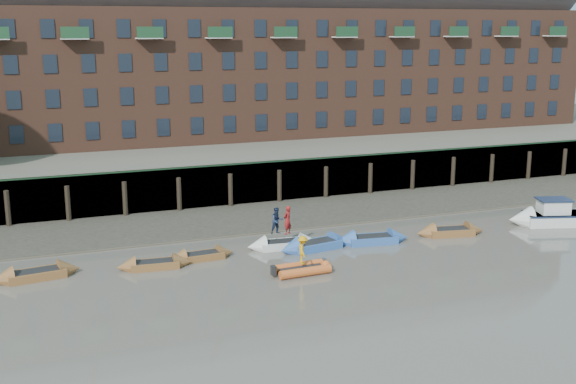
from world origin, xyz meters
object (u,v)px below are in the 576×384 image
rowboat_6 (450,232)px  person_rower_a (287,220)px  rowboat_1 (155,264)px  rowboat_2 (202,256)px  rowboat_5 (372,239)px  rowboat_0 (36,274)px  rowboat_4 (315,245)px  rowboat_3 (283,244)px  person_rib_crew (303,250)px  rib_tender (304,269)px  person_rower_b (277,221)px  motor_launch (545,216)px

rowboat_6 → person_rower_a: bearing=-176.5°
rowboat_1 → rowboat_2: (2.93, 0.61, -0.01)m
rowboat_5 → rowboat_6: bearing=5.6°
rowboat_0 → rowboat_4: bearing=-9.7°
rowboat_5 → rowboat_1: bearing=-172.3°
rowboat_2 → rowboat_3: size_ratio=0.87×
rowboat_0 → rowboat_2: 9.36m
rowboat_0 → rowboat_3: bearing=-6.2°
rowboat_2 → person_rib_crew: (4.75, -4.39, 1.14)m
rowboat_4 → rib_tender: size_ratio=1.53×
rowboat_6 → person_rower_b: 11.93m
rowboat_2 → rowboat_3: 5.39m
rowboat_4 → motor_launch: size_ratio=0.85×
rowboat_3 → rowboat_4: rowboat_4 is taller
rowboat_1 → rowboat_0: bearing=-179.9°
rowboat_6 → rowboat_5: bearing=-172.4°
motor_launch → person_rib_crew: (-19.59, -3.26, 0.74)m
rowboat_3 → person_rib_crew: bearing=-92.2°
person_rower_a → rowboat_2: bearing=-30.0°
rowboat_4 → rowboat_3: bearing=142.1°
rowboat_6 → person_rib_crew: person_rib_crew is taller
rowboat_6 → person_rower_b: person_rower_b is taller
motor_launch → person_rower_b: person_rower_b is taller
motor_launch → rowboat_0: bearing=15.1°
rowboat_2 → rowboat_4: size_ratio=0.79×
rowboat_6 → person_rib_crew: bearing=-154.0°
rowboat_2 → person_rower_a: (5.62, 0.33, 1.60)m
rowboat_5 → rowboat_2: bearing=-175.6°
rowboat_2 → person_rower_b: bearing=2.9°
rowboat_0 → rowboat_5: bearing=-9.7°
rowboat_0 → rowboat_4: size_ratio=0.95×
rib_tender → rowboat_3: bearing=80.5°
rowboat_2 → person_rower_b: (5.03, 0.58, 1.54)m
rowboat_1 → rib_tender: (7.72, -3.83, 0.03)m
rowboat_6 → rib_tender: size_ratio=1.43×
rowboat_2 → motor_launch: bearing=-6.4°
rowboat_1 → rib_tender: size_ratio=1.28×
motor_launch → person_rower_b: size_ratio=3.60×
rowboat_2 → rib_tender: (4.79, -4.43, 0.04)m
person_rib_crew → rowboat_1: bearing=79.3°
rowboat_6 → person_rower_a: 11.33m
rowboat_3 → motor_launch: size_ratio=0.77×
rowboat_2 → person_rower_a: person_rower_a is taller
motor_launch → person_rower_b: bearing=11.8°
rowboat_2 → rib_tender: size_ratio=1.21×
rowboat_1 → rowboat_2: size_ratio=1.06×
motor_launch → person_rower_b: (-19.31, 1.71, 1.14)m
rowboat_3 → rib_tender: (-0.58, -4.81, 0.02)m
rowboat_1 → person_rower_b: person_rower_b is taller
rowboat_5 → person_rower_b: person_rower_b is taller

